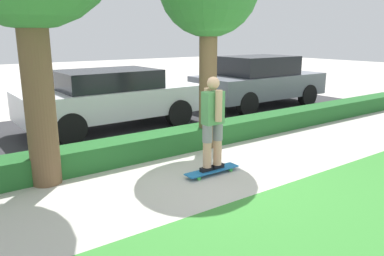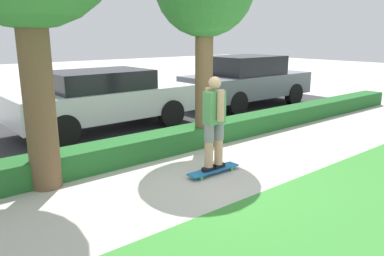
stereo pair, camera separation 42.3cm
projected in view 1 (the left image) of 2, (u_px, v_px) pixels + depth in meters
name	position (u px, v px, depth m)	size (l,w,h in m)	color
ground_plane	(211.00, 176.00, 6.44)	(60.00, 60.00, 0.00)	#BCB7AD
street_asphalt	(111.00, 128.00, 9.75)	(18.34, 5.00, 0.01)	#2D2D30
hedge_row	(162.00, 143.00, 7.65)	(18.34, 0.60, 0.44)	#236028
skateboard	(212.00, 170.00, 6.52)	(1.04, 0.24, 0.09)	#1E6BAD
skater_person	(213.00, 121.00, 6.31)	(0.49, 0.42, 1.62)	black
parked_car_middle	(112.00, 97.00, 9.64)	(4.68, 1.99, 1.51)	silver
parked_car_rear	(259.00, 80.00, 12.59)	(4.59, 2.06, 1.69)	slate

